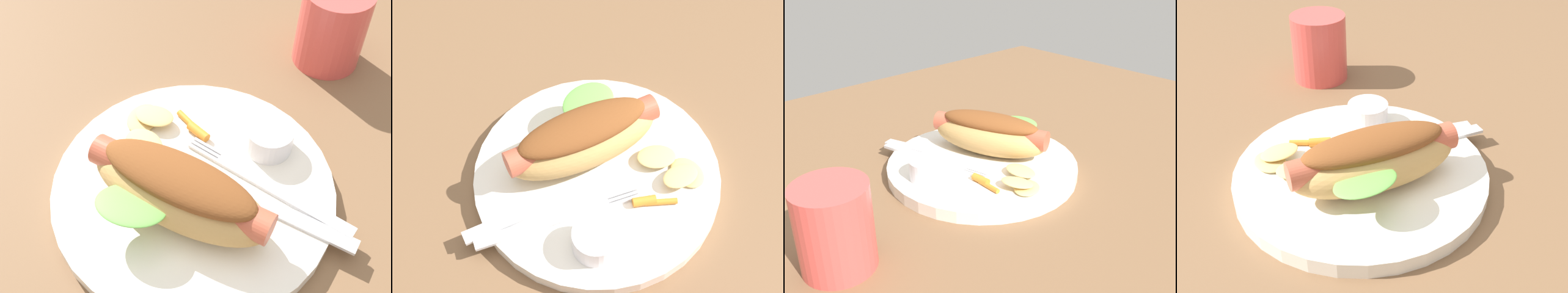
{
  "view_description": "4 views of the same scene",
  "coord_description": "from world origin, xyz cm",
  "views": [
    {
      "loc": [
        -18.59,
        -19.53,
        40.92
      ],
      "look_at": [
        -0.09,
        2.28,
        5.16
      ],
      "focal_mm": 48.46,
      "sensor_mm": 36.0,
      "label": 1
    },
    {
      "loc": [
        31.17,
        -3.58,
        53.08
      ],
      "look_at": [
        -1.87,
        0.29,
        5.58
      ],
      "focal_mm": 54.07,
      "sensor_mm": 36.0,
      "label": 2
    },
    {
      "loc": [
        37.04,
        41.93,
        30.4
      ],
      "look_at": [
        0.18,
        2.34,
        4.63
      ],
      "focal_mm": 42.66,
      "sensor_mm": 36.0,
      "label": 3
    },
    {
      "loc": [
        -39.65,
        2.47,
        31.24
      ],
      "look_at": [
        -2.01,
        0.06,
        4.68
      ],
      "focal_mm": 44.05,
      "sensor_mm": 36.0,
      "label": 4
    }
  ],
  "objects": [
    {
      "name": "ground_plane",
      "position": [
        0.0,
        0.0,
        -0.9
      ],
      "size": [
        120.0,
        90.0,
        1.8
      ],
      "primitive_type": "cube",
      "color": "brown"
    },
    {
      "name": "hot_dog",
      "position": [
        -3.86,
        0.28,
        4.66
      ],
      "size": [
        13.46,
        17.69,
        5.78
      ],
      "rotation": [
        0.0,
        0.0,
        1.92
      ],
      "color": "tan",
      "rests_on": "plate"
    },
    {
      "name": "knife",
      "position": [
        2.32,
        -5.25,
        1.78
      ],
      "size": [
        6.45,
        14.99,
        0.36
      ],
      "primitive_type": "cube",
      "rotation": [
        0.0,
        0.0,
        1.91
      ],
      "color": "silver",
      "rests_on": "plate"
    },
    {
      "name": "drinking_cup",
      "position": [
        22.29,
        5.81,
        4.52
      ],
      "size": [
        7.41,
        7.41,
        9.04
      ],
      "primitive_type": "cylinder",
      "color": "#D84C47",
      "rests_on": "ground_plane"
    },
    {
      "name": "carrot_garnish",
      "position": [
        2.99,
        6.01,
        2.01
      ],
      "size": [
        1.12,
        4.51,
        0.93
      ],
      "color": "orange",
      "rests_on": "plate"
    },
    {
      "name": "plate",
      "position": [
        -1.28,
        1.19,
        0.8
      ],
      "size": [
        25.56,
        25.56,
        1.6
      ],
      "primitive_type": "cylinder",
      "color": "white",
      "rests_on": "ground_plane"
    },
    {
      "name": "fork",
      "position": [
        3.78,
        -3.6,
        1.8
      ],
      "size": [
        5.11,
        16.75,
        0.4
      ],
      "rotation": [
        0.0,
        0.0,
        1.81
      ],
      "color": "silver",
      "rests_on": "plate"
    },
    {
      "name": "chips_pile",
      "position": [
        -0.37,
        9.12,
        2.21
      ],
      "size": [
        6.5,
        7.36,
        1.31
      ],
      "color": "#E2BD70",
      "rests_on": "plate"
    },
    {
      "name": "sauce_ramekin",
      "position": [
        7.0,
        0.33,
        2.9
      ],
      "size": [
        4.55,
        4.55,
        2.6
      ],
      "primitive_type": "cylinder",
      "color": "white",
      "rests_on": "plate"
    }
  ]
}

